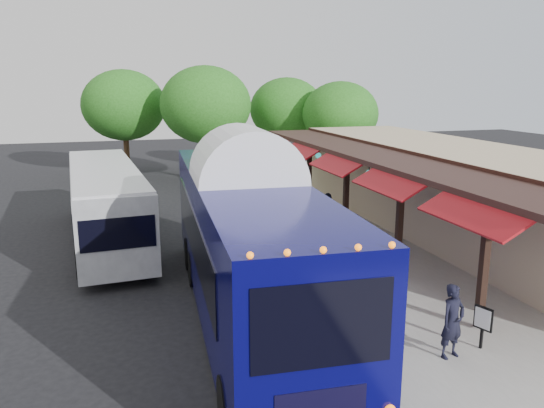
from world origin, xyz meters
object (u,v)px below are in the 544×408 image
object	(u,v)px
coach_bus	(247,239)
ped_a	(453,321)
ped_b	(254,215)
ped_c	(328,214)
sign_board	(483,320)
city_bus	(106,201)
ped_d	(249,185)

from	to	relation	value
coach_bus	ped_a	size ratio (longest dim) A/B	7.47
coach_bus	ped_b	world-z (taller)	coach_bus
ped_a	ped_c	size ratio (longest dim) A/B	0.98
ped_c	sign_board	distance (m)	9.54
city_bus	ped_a	world-z (taller)	city_bus
city_bus	ped_d	size ratio (longest dim) A/B	5.81
city_bus	ped_b	size ratio (longest dim) A/B	7.26
ped_b	ped_c	distance (m)	2.95
coach_bus	ped_d	xyz separation A→B (m)	(3.16, 12.37, -1.04)
ped_c	sign_board	xyz separation A→B (m)	(-0.17, -9.54, -0.17)
ped_b	coach_bus	bearing A→B (deg)	92.82
ped_c	city_bus	bearing A→B (deg)	-45.17
ped_a	sign_board	xyz separation A→B (m)	(0.90, 0.12, -0.15)
ped_a	ped_d	size ratio (longest dim) A/B	0.88
coach_bus	sign_board	world-z (taller)	coach_bus
city_bus	ped_d	bearing A→B (deg)	28.24
sign_board	ped_a	bearing A→B (deg)	168.12
coach_bus	ped_b	size ratio (longest dim) A/B	8.21
city_bus	ped_a	distance (m)	13.86
ped_b	ped_d	distance (m)	5.39
city_bus	ped_c	world-z (taller)	city_bus
city_bus	ped_b	distance (m)	5.77
city_bus	sign_board	size ratio (longest dim) A/B	10.96
city_bus	coach_bus	bearing A→B (deg)	-70.20
city_bus	ped_d	world-z (taller)	city_bus
ped_c	ped_a	bearing A→B (deg)	52.57
coach_bus	city_bus	distance (m)	8.87
ped_a	ped_d	bearing A→B (deg)	79.27
coach_bus	ped_c	xyz separation A→B (m)	(4.79, 6.00, -1.13)
ped_d	coach_bus	bearing A→B (deg)	99.39
city_bus	ped_b	xyz separation A→B (m)	(5.64, -1.00, -0.72)
coach_bus	ped_a	xyz separation A→B (m)	(3.72, -3.66, -1.15)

